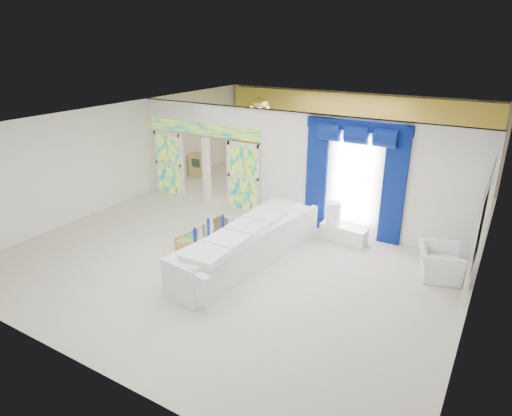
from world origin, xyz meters
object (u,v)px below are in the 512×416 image
Objects in this scene: coffee_table at (208,237)px; console_table at (344,233)px; white_sofa at (248,246)px; grand_piano at (278,170)px; armchair at (439,262)px.

console_table reaches higher than coffee_table.
grand_piano reaches higher than white_sofa.
console_table is (2.79, 1.91, 0.01)m from coffee_table.
armchair is (5.16, 1.29, 0.14)m from coffee_table.
armchair is at bearing 31.15° from white_sofa.
white_sofa is 1.40m from coffee_table.
console_table is at bearing 60.42° from armchair.
white_sofa is at bearing 97.89° from armchair.
grand_piano is (-5.98, 3.86, 0.17)m from armchair.
console_table is (1.44, 2.21, -0.21)m from white_sofa.
coffee_table is (-1.35, 0.30, -0.21)m from white_sofa.
white_sofa is at bearing -12.53° from coffee_table.
coffee_table is 0.86× the size of grand_piano.
white_sofa is 3.59× the size of console_table.
grand_piano is at bearing 42.46° from armchair.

